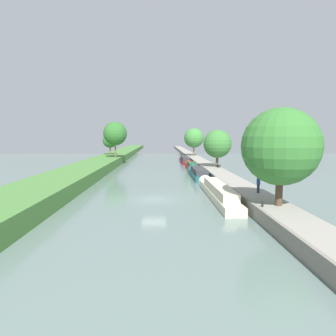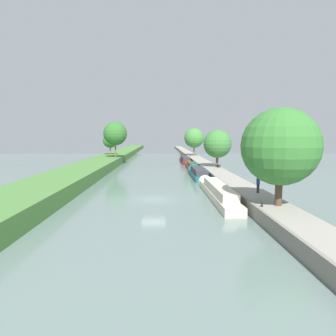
# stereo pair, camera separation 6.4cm
# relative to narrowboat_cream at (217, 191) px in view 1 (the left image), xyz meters

# --- Properties ---
(ground_plane) EXTENTS (160.00, 160.00, 0.00)m
(ground_plane) POSITION_rel_narrowboat_cream_xyz_m (-6.74, -0.76, -0.66)
(ground_plane) COLOR slate
(left_grassy_bank) EXTENTS (6.59, 260.00, 1.67)m
(left_grassy_bank) POSITION_rel_narrowboat_cream_xyz_m (-18.35, -0.76, 0.18)
(left_grassy_bank) COLOR #477A38
(left_grassy_bank) RESTS_ON ground_plane
(right_towpath) EXTENTS (3.04, 260.00, 1.06)m
(right_towpath) POSITION_rel_narrowboat_cream_xyz_m (3.09, -0.76, -0.13)
(right_towpath) COLOR gray
(right_towpath) RESTS_ON ground_plane
(stone_quay) EXTENTS (0.25, 260.00, 1.11)m
(stone_quay) POSITION_rel_narrowboat_cream_xyz_m (1.44, -0.76, -0.10)
(stone_quay) COLOR gray
(stone_quay) RESTS_ON ground_plane
(narrowboat_cream) EXTENTS (1.81, 17.07, 2.05)m
(narrowboat_cream) POSITION_rel_narrowboat_cream_xyz_m (0.00, 0.00, 0.00)
(narrowboat_cream) COLOR beige
(narrowboat_cream) RESTS_ON ground_plane
(narrowboat_teal) EXTENTS (2.19, 13.06, 2.23)m
(narrowboat_teal) POSITION_rel_narrowboat_cream_xyz_m (-0.02, 16.35, -0.03)
(narrowboat_teal) COLOR #195B60
(narrowboat_teal) RESTS_ON ground_plane
(narrowboat_red) EXTENTS (1.86, 10.71, 1.83)m
(narrowboat_red) POSITION_rel_narrowboat_cream_xyz_m (0.17, 28.26, -0.11)
(narrowboat_red) COLOR maroon
(narrowboat_red) RESTS_ON ground_plane
(narrowboat_maroon) EXTENTS (1.89, 13.59, 2.09)m
(narrowboat_maroon) POSITION_rel_narrowboat_cream_xyz_m (-0.07, 42.06, -0.02)
(narrowboat_maroon) COLOR maroon
(narrowboat_maroon) RESTS_ON ground_plane
(tree_rightbank_near) EXTENTS (6.05, 6.05, 7.68)m
(tree_rightbank_near) POSITION_rel_narrowboat_cream_xyz_m (3.30, -8.52, 5.04)
(tree_rightbank_near) COLOR #4C3828
(tree_rightbank_near) RESTS_ON right_towpath
(tree_rightbank_midnear) EXTENTS (4.95, 4.95, 6.55)m
(tree_rightbank_midnear) POSITION_rel_narrowboat_cream_xyz_m (4.02, 21.44, 4.47)
(tree_rightbank_midnear) COLOR brown
(tree_rightbank_midnear) RESTS_ON right_towpath
(tree_rightbank_midfar) EXTENTS (5.42, 5.42, 7.57)m
(tree_rightbank_midfar) POSITION_rel_narrowboat_cream_xyz_m (3.28, 52.30, 5.26)
(tree_rightbank_midfar) COLOR brown
(tree_rightbank_midfar) RESTS_ON right_towpath
(tree_leftbank_downstream) EXTENTS (5.28, 5.28, 7.99)m
(tree_leftbank_downstream) POSITION_rel_narrowboat_cream_xyz_m (-16.14, 36.66, 6.36)
(tree_leftbank_downstream) COLOR brown
(tree_leftbank_downstream) RESTS_ON left_grassy_bank
(tree_leftbank_upstream) EXTENTS (3.78, 3.78, 5.52)m
(tree_leftbank_upstream) POSITION_rel_narrowboat_cream_xyz_m (-19.16, 47.82, 4.63)
(tree_leftbank_upstream) COLOR brown
(tree_leftbank_upstream) RESTS_ON left_grassy_bank
(person_walking) EXTENTS (0.34, 0.34, 1.66)m
(person_walking) POSITION_rel_narrowboat_cream_xyz_m (3.41, -3.17, 1.27)
(person_walking) COLOR #282D42
(person_walking) RESTS_ON right_towpath
(mooring_bollard_near) EXTENTS (0.16, 0.16, 0.45)m
(mooring_bollard_near) POSITION_rel_narrowboat_cream_xyz_m (1.87, -8.96, 0.63)
(mooring_bollard_near) COLOR black
(mooring_bollard_near) RESTS_ON right_towpath
(mooring_bollard_far) EXTENTS (0.16, 0.16, 0.45)m
(mooring_bollard_far) POSITION_rel_narrowboat_cream_xyz_m (1.87, 48.71, 0.63)
(mooring_bollard_far) COLOR black
(mooring_bollard_far) RESTS_ON right_towpath
(park_bench) EXTENTS (0.44, 1.50, 0.47)m
(park_bench) POSITION_rel_narrowboat_cream_xyz_m (4.16, 20.60, 0.75)
(park_bench) COLOR #333338
(park_bench) RESTS_ON right_towpath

